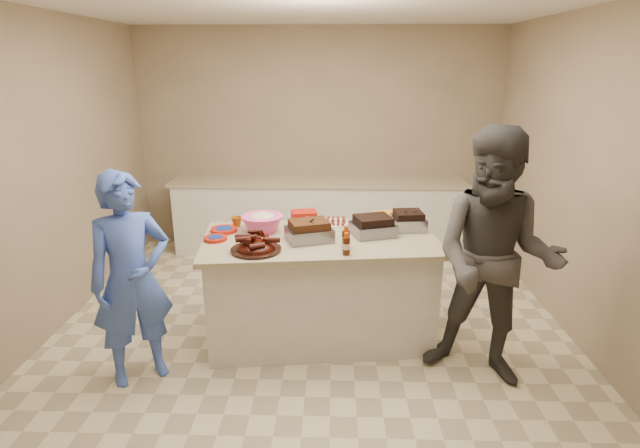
{
  "coord_description": "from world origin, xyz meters",
  "views": [
    {
      "loc": [
        0.19,
        -3.79,
        2.25
      ],
      "look_at": [
        0.08,
        0.11,
        1.0
      ],
      "focal_mm": 28.0,
      "sensor_mm": 36.0,
      "label": 1
    }
  ],
  "objects_px": {
    "rib_platter": "(256,251)",
    "roasting_pan": "(408,229)",
    "coleslaw_bowl": "(263,231)",
    "bbq_bottle_a": "(346,255)",
    "bbq_bottle_b": "(346,249)",
    "guest_gray": "(482,375)",
    "guest_blue": "(143,375)",
    "island": "(320,334)",
    "plastic_cup": "(237,226)",
    "mustard_bottle": "(308,228)"
  },
  "relations": [
    {
      "from": "plastic_cup",
      "to": "island",
      "type": "bearing_deg",
      "value": -20.58
    },
    {
      "from": "rib_platter",
      "to": "guest_blue",
      "type": "bearing_deg",
      "value": -159.92
    },
    {
      "from": "bbq_bottle_b",
      "to": "mustard_bottle",
      "type": "bearing_deg",
      "value": 122.02
    },
    {
      "from": "island",
      "to": "coleslaw_bowl",
      "type": "bearing_deg",
      "value": 157.71
    },
    {
      "from": "plastic_cup",
      "to": "guest_blue",
      "type": "height_order",
      "value": "plastic_cup"
    },
    {
      "from": "island",
      "to": "plastic_cup",
      "type": "relative_size",
      "value": 20.48
    },
    {
      "from": "bbq_bottle_b",
      "to": "guest_blue",
      "type": "relative_size",
      "value": 0.12
    },
    {
      "from": "bbq_bottle_b",
      "to": "mustard_bottle",
      "type": "height_order",
      "value": "bbq_bottle_b"
    },
    {
      "from": "rib_platter",
      "to": "guest_gray",
      "type": "distance_m",
      "value": 1.96
    },
    {
      "from": "island",
      "to": "roasting_pan",
      "type": "distance_m",
      "value": 1.2
    },
    {
      "from": "island",
      "to": "bbq_bottle_a",
      "type": "relative_size",
      "value": 11.16
    },
    {
      "from": "rib_platter",
      "to": "coleslaw_bowl",
      "type": "bearing_deg",
      "value": 91.69
    },
    {
      "from": "guest_blue",
      "to": "guest_gray",
      "type": "distance_m",
      "value": 2.58
    },
    {
      "from": "bbq_bottle_a",
      "to": "plastic_cup",
      "type": "distance_m",
      "value": 1.15
    },
    {
      "from": "coleslaw_bowl",
      "to": "bbq_bottle_a",
      "type": "xyz_separation_m",
      "value": [
        0.7,
        -0.52,
        0.0
      ]
    },
    {
      "from": "bbq_bottle_b",
      "to": "island",
      "type": "bearing_deg",
      "value": 128.67
    },
    {
      "from": "mustard_bottle",
      "to": "guest_blue",
      "type": "xyz_separation_m",
      "value": [
        -1.21,
        -0.89,
        -0.9
      ]
    },
    {
      "from": "mustard_bottle",
      "to": "roasting_pan",
      "type": "bearing_deg",
      "value": -0.75
    },
    {
      "from": "rib_platter",
      "to": "island",
      "type": "bearing_deg",
      "value": 34.02
    },
    {
      "from": "island",
      "to": "plastic_cup",
      "type": "distance_m",
      "value": 1.19
    },
    {
      "from": "bbq_bottle_a",
      "to": "mustard_bottle",
      "type": "xyz_separation_m",
      "value": [
        -0.32,
        0.63,
        0.0
      ]
    },
    {
      "from": "mustard_bottle",
      "to": "rib_platter",
      "type": "bearing_deg",
      "value": -122.16
    },
    {
      "from": "island",
      "to": "guest_gray",
      "type": "distance_m",
      "value": 1.37
    },
    {
      "from": "bbq_bottle_a",
      "to": "guest_blue",
      "type": "xyz_separation_m",
      "value": [
        -1.53,
        -0.25,
        -0.9
      ]
    },
    {
      "from": "roasting_pan",
      "to": "bbq_bottle_a",
      "type": "distance_m",
      "value": 0.83
    },
    {
      "from": "rib_platter",
      "to": "coleslaw_bowl",
      "type": "distance_m",
      "value": 0.46
    },
    {
      "from": "island",
      "to": "mustard_bottle",
      "type": "distance_m",
      "value": 0.94
    },
    {
      "from": "guest_gray",
      "to": "plastic_cup",
      "type": "bearing_deg",
      "value": -178.93
    },
    {
      "from": "guest_gray",
      "to": "island",
      "type": "bearing_deg",
      "value": 179.72
    },
    {
      "from": "rib_platter",
      "to": "coleslaw_bowl",
      "type": "relative_size",
      "value": 1.11
    },
    {
      "from": "bbq_bottle_b",
      "to": "bbq_bottle_a",
      "type": "bearing_deg",
      "value": -89.51
    },
    {
      "from": "roasting_pan",
      "to": "mustard_bottle",
      "type": "distance_m",
      "value": 0.87
    },
    {
      "from": "roasting_pan",
      "to": "rib_platter",
      "type": "bearing_deg",
      "value": -161.38
    },
    {
      "from": "plastic_cup",
      "to": "guest_gray",
      "type": "distance_m",
      "value": 2.34
    },
    {
      "from": "coleslaw_bowl",
      "to": "guest_gray",
      "type": "relative_size",
      "value": 0.19
    },
    {
      "from": "rib_platter",
      "to": "guest_gray",
      "type": "bearing_deg",
      "value": -7.99
    },
    {
      "from": "plastic_cup",
      "to": "guest_blue",
      "type": "relative_size",
      "value": 0.06
    },
    {
      "from": "bbq_bottle_b",
      "to": "plastic_cup",
      "type": "distance_m",
      "value": 1.08
    },
    {
      "from": "plastic_cup",
      "to": "mustard_bottle",
      "type": "bearing_deg",
      "value": -2.0
    },
    {
      "from": "island",
      "to": "bbq_bottle_b",
      "type": "height_order",
      "value": "bbq_bottle_b"
    },
    {
      "from": "bbq_bottle_a",
      "to": "island",
      "type": "bearing_deg",
      "value": 118.67
    },
    {
      "from": "guest_gray",
      "to": "rib_platter",
      "type": "bearing_deg",
      "value": -163.98
    },
    {
      "from": "rib_platter",
      "to": "roasting_pan",
      "type": "distance_m",
      "value": 1.35
    },
    {
      "from": "roasting_pan",
      "to": "bbq_bottle_a",
      "type": "bearing_deg",
      "value": -137.29
    },
    {
      "from": "island",
      "to": "rib_platter",
      "type": "relative_size",
      "value": 4.89
    },
    {
      "from": "plastic_cup",
      "to": "roasting_pan",
      "type": "bearing_deg",
      "value": -1.28
    },
    {
      "from": "guest_gray",
      "to": "guest_blue",
      "type": "bearing_deg",
      "value": -154.46
    },
    {
      "from": "bbq_bottle_b",
      "to": "guest_gray",
      "type": "distance_m",
      "value": 1.41
    },
    {
      "from": "rib_platter",
      "to": "roasting_pan",
      "type": "bearing_deg",
      "value": 24.68
    },
    {
      "from": "island",
      "to": "roasting_pan",
      "type": "xyz_separation_m",
      "value": [
        0.75,
        0.24,
        0.9
      ]
    }
  ]
}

